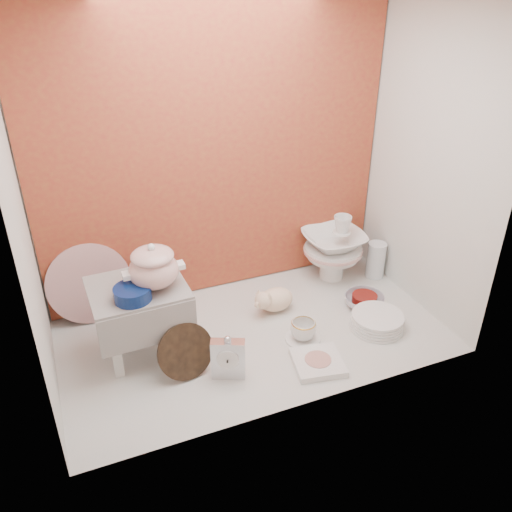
{
  "coord_description": "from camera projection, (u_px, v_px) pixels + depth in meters",
  "views": [
    {
      "loc": [
        -0.77,
        -1.91,
        1.6
      ],
      "look_at": [
        0.02,
        0.02,
        0.42
      ],
      "focal_mm": 37.6,
      "sensor_mm": 36.0,
      "label": 1
    }
  ],
  "objects": [
    {
      "name": "teacup_saucer",
      "position": [
        303.0,
        339.0,
        2.54
      ],
      "size": [
        0.2,
        0.2,
        0.01
      ],
      "primitive_type": "cylinder",
      "rotation": [
        0.0,
        0.0,
        0.25
      ],
      "color": "white",
      "rests_on": "ground"
    },
    {
      "name": "porcelain_tower",
      "position": [
        333.0,
        248.0,
        2.95
      ],
      "size": [
        0.43,
        0.43,
        0.38
      ],
      "primitive_type": null,
      "rotation": [
        0.0,
        0.0,
        -0.41
      ],
      "color": "white",
      "rests_on": "ground"
    },
    {
      "name": "blue_white_vase",
      "position": [
        142.0,
        298.0,
        2.62
      ],
      "size": [
        0.31,
        0.31,
        0.25
      ],
      "primitive_type": "imported",
      "rotation": [
        0.0,
        0.0,
        0.34
      ],
      "color": "white",
      "rests_on": "ground"
    },
    {
      "name": "mantel_clock",
      "position": [
        228.0,
        357.0,
        2.27
      ],
      "size": [
        0.15,
        0.1,
        0.21
      ],
      "primitive_type": "cube",
      "rotation": [
        0.0,
        0.0,
        -0.42
      ],
      "color": "silver",
      "rests_on": "ground"
    },
    {
      "name": "gold_rim_teacup",
      "position": [
        303.0,
        330.0,
        2.51
      ],
      "size": [
        0.16,
        0.16,
        0.09
      ],
      "primitive_type": "imported",
      "rotation": [
        0.0,
        0.0,
        -0.39
      ],
      "color": "white",
      "rests_on": "teacup_saucer"
    },
    {
      "name": "soup_tureen",
      "position": [
        153.0,
        266.0,
        2.24
      ],
      "size": [
        0.27,
        0.27,
        0.21
      ],
      "primitive_type": null,
      "rotation": [
        0.0,
        0.0,
        0.08
      ],
      "color": "white",
      "rests_on": "step_stool"
    },
    {
      "name": "cobalt_bowl",
      "position": [
        133.0,
        294.0,
        2.2
      ],
      "size": [
        0.19,
        0.19,
        0.06
      ],
      "primitive_type": "cylinder",
      "rotation": [
        0.0,
        0.0,
        0.22
      ],
      "color": "#0B1E55",
      "rests_on": "step_stool"
    },
    {
      "name": "lattice_dish",
      "position": [
        318.0,
        362.0,
        2.38
      ],
      "size": [
        0.25,
        0.25,
        0.03
      ],
      "primitive_type": "cube",
      "rotation": [
        0.0,
        0.0,
        -0.19
      ],
      "color": "white",
      "rests_on": "ground"
    },
    {
      "name": "floral_platter",
      "position": [
        89.0,
        284.0,
        2.6
      ],
      "size": [
        0.41,
        0.11,
        0.4
      ],
      "primitive_type": null,
      "rotation": [
        0.0,
        0.0,
        0.01
      ],
      "color": "silver",
      "rests_on": "ground"
    },
    {
      "name": "step_stool",
      "position": [
        141.0,
        320.0,
        2.39
      ],
      "size": [
        0.42,
        0.36,
        0.35
      ],
      "primitive_type": null,
      "rotation": [
        0.0,
        0.0,
        0.03
      ],
      "color": "silver",
      "rests_on": "ground"
    },
    {
      "name": "crystal_bowl",
      "position": [
        364.0,
        301.0,
        2.77
      ],
      "size": [
        0.25,
        0.25,
        0.06
      ],
      "primitive_type": "imported",
      "rotation": [
        0.0,
        0.0,
        0.27
      ],
      "color": "silver",
      "rests_on": "ground"
    },
    {
      "name": "dinner_plate_stack",
      "position": [
        377.0,
        321.0,
        2.61
      ],
      "size": [
        0.27,
        0.27,
        0.07
      ],
      "primitive_type": "cylinder",
      "rotation": [
        0.0,
        0.0,
        -0.0
      ],
      "color": "white",
      "rests_on": "ground"
    },
    {
      "name": "clear_glass_vase",
      "position": [
        376.0,
        260.0,
        3.0
      ],
      "size": [
        0.1,
        0.1,
        0.2
      ],
      "primitive_type": "cylinder",
      "rotation": [
        0.0,
        0.0,
        0.02
      ],
      "color": "silver",
      "rests_on": "ground"
    },
    {
      "name": "ground",
      "position": [
        254.0,
        335.0,
        2.58
      ],
      "size": [
        1.8,
        1.8,
        0.0
      ],
      "primitive_type": "plane",
      "color": "silver",
      "rests_on": "ground"
    },
    {
      "name": "plush_pig",
      "position": [
        276.0,
        299.0,
        2.72
      ],
      "size": [
        0.24,
        0.18,
        0.13
      ],
      "primitive_type": "ellipsoid",
      "rotation": [
        0.0,
        0.0,
        -0.09
      ],
      "color": "beige",
      "rests_on": "ground"
    },
    {
      "name": "lacquer_tray",
      "position": [
        186.0,
        352.0,
        2.28
      ],
      "size": [
        0.27,
        0.15,
        0.24
      ],
      "primitive_type": null,
      "rotation": [
        0.0,
        0.0,
        0.17
      ],
      "color": "black",
      "rests_on": "ground"
    },
    {
      "name": "niche_shell",
      "position": [
        237.0,
        135.0,
        2.26
      ],
      "size": [
        1.86,
        1.03,
        1.53
      ],
      "color": "#A8572A",
      "rests_on": "ground"
    }
  ]
}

